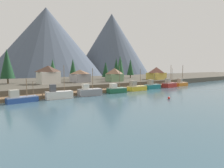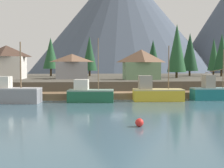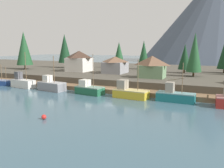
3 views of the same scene
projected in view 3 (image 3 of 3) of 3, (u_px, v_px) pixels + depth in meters
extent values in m
cube|color=#3D5B6B|center=(139.00, 84.00, 69.34)|extent=(400.00, 400.00, 1.00)
cube|color=brown|center=(114.00, 90.00, 53.07)|extent=(80.00, 4.00, 1.00)
cylinder|color=brown|center=(19.00, 82.00, 63.05)|extent=(0.36, 0.36, 1.60)
cylinder|color=brown|center=(41.00, 84.00, 59.72)|extent=(0.36, 0.36, 1.60)
cylinder|color=brown|center=(67.00, 87.00, 56.40)|extent=(0.36, 0.36, 1.60)
cylinder|color=brown|center=(95.00, 89.00, 53.07)|extent=(0.36, 0.36, 1.60)
cylinder|color=brown|center=(128.00, 92.00, 49.74)|extent=(0.36, 0.36, 1.60)
cylinder|color=brown|center=(165.00, 95.00, 46.42)|extent=(0.36, 0.36, 1.60)
cylinder|color=brown|center=(208.00, 99.00, 43.09)|extent=(0.36, 0.36, 1.60)
cube|color=#4C473D|center=(150.00, 74.00, 79.81)|extent=(400.00, 56.00, 2.50)
cone|color=#475160|center=(220.00, 14.00, 161.63)|extent=(109.57, 109.57, 66.36)
cylinder|color=brown|center=(1.00, 72.00, 62.92)|extent=(0.17, 0.17, 4.36)
cylinder|color=brown|center=(6.00, 74.00, 62.43)|extent=(0.14, 0.14, 3.68)
cube|color=silver|center=(23.00, 84.00, 59.62)|extent=(7.37, 3.42, 1.85)
cube|color=silver|center=(23.00, 80.00, 59.45)|extent=(7.37, 3.42, 0.20)
cube|color=#4C4C51|center=(19.00, 75.00, 60.19)|extent=(1.72, 1.68, 1.94)
cylinder|color=brown|center=(26.00, 66.00, 58.11)|extent=(0.15, 0.15, 7.07)
cube|color=gray|center=(52.00, 87.00, 55.46)|extent=(7.37, 3.86, 1.86)
cube|color=#9F9FA2|center=(52.00, 82.00, 55.29)|extent=(7.37, 3.86, 0.20)
cube|color=silver|center=(48.00, 78.00, 55.88)|extent=(1.99, 1.93, 1.57)
cylinder|color=brown|center=(54.00, 69.00, 54.26)|extent=(0.18, 0.18, 6.24)
cube|color=#1E5B3D|center=(90.00, 91.00, 51.23)|extent=(6.68, 3.66, 1.51)
cube|color=gray|center=(90.00, 87.00, 51.09)|extent=(6.68, 3.66, 0.20)
cube|color=silver|center=(85.00, 83.00, 51.66)|extent=(2.19, 2.30, 1.44)
cylinder|color=brown|center=(93.00, 71.00, 49.94)|extent=(0.12, 0.12, 7.21)
cube|color=gold|center=(131.00, 94.00, 47.30)|extent=(7.30, 3.44, 1.52)
cube|color=tan|center=(131.00, 90.00, 47.16)|extent=(7.30, 3.44, 0.20)
cube|color=gray|center=(123.00, 84.00, 47.90)|extent=(1.95, 2.15, 1.93)
cylinder|color=brown|center=(138.00, 75.00, 45.91)|extent=(0.15, 0.15, 6.23)
cube|color=#196B70|center=(175.00, 98.00, 44.00)|extent=(7.15, 2.58, 1.59)
cube|color=#679496|center=(176.00, 93.00, 43.86)|extent=(7.15, 2.58, 0.20)
cube|color=gray|center=(170.00, 87.00, 44.17)|extent=(1.52, 1.81, 1.94)
cylinder|color=brown|center=(183.00, 78.00, 42.90)|extent=(0.14, 0.14, 5.71)
cylinder|color=brown|center=(176.00, 79.00, 43.48)|extent=(3.06, 0.16, 0.67)
cube|color=silver|center=(79.00, 64.00, 75.53)|extent=(6.87, 6.82, 4.39)
pyramid|color=#422D23|center=(79.00, 54.00, 75.00)|extent=(7.21, 7.16, 2.26)
cube|color=gray|center=(115.00, 67.00, 70.19)|extent=(6.16, 6.99, 3.38)
pyramid|color=brown|center=(115.00, 59.00, 69.79)|extent=(6.47, 7.34, 1.65)
cube|color=#6B8E66|center=(152.00, 72.00, 59.16)|extent=(6.50, 4.35, 3.24)
pyramid|color=brown|center=(152.00, 61.00, 58.71)|extent=(6.83, 4.57, 2.41)
cylinder|color=#4C3823|center=(119.00, 66.00, 86.72)|extent=(0.50, 0.50, 1.89)
cone|color=#1E4C28|center=(119.00, 53.00, 85.94)|extent=(3.94, 3.94, 7.85)
cylinder|color=#4C3823|center=(184.00, 71.00, 70.24)|extent=(0.50, 0.50, 1.15)
cone|color=#14381E|center=(185.00, 57.00, 69.54)|extent=(3.80, 3.80, 7.66)
cylinder|color=#4C3823|center=(193.00, 74.00, 62.25)|extent=(0.50, 0.50, 1.24)
cone|color=#1E4C28|center=(195.00, 52.00, 61.32)|extent=(4.11, 4.11, 10.41)
cylinder|color=#4C3823|center=(65.00, 65.00, 88.49)|extent=(0.50, 0.50, 1.97)
cone|color=#14381E|center=(65.00, 48.00, 87.48)|extent=(5.01, 5.01, 10.73)
cylinder|color=#4C3823|center=(25.00, 67.00, 82.76)|extent=(0.50, 0.50, 1.55)
cone|color=#1E4C28|center=(24.00, 48.00, 81.70)|extent=(5.56, 5.56, 11.72)
cylinder|color=#4C3823|center=(143.00, 67.00, 82.19)|extent=(0.50, 0.50, 1.41)
cone|color=#194223|center=(144.00, 53.00, 81.39)|extent=(3.89, 3.89, 8.73)
cylinder|color=#4C3823|center=(224.00, 71.00, 70.29)|extent=(0.50, 0.50, 1.30)
sphere|color=red|center=(44.00, 117.00, 33.43)|extent=(0.70, 0.70, 0.70)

